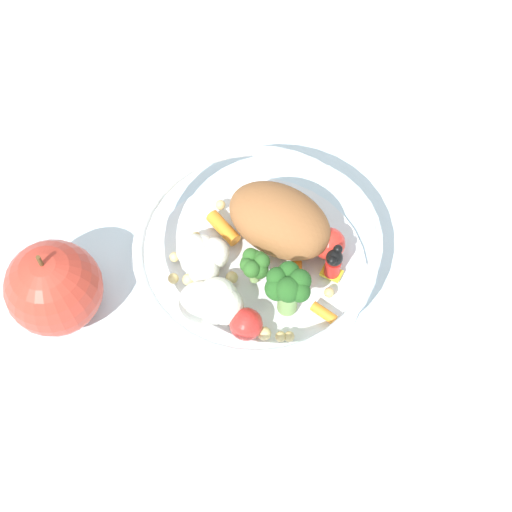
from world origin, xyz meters
The scene contains 4 objects.
ground_plane centered at (0.00, 0.00, 0.00)m, with size 2.40×2.40×0.00m, color silver.
food_container centered at (-0.02, -0.01, 0.03)m, with size 0.21×0.21×0.07m.
loose_apple centered at (-0.09, 0.15, 0.04)m, with size 0.08×0.08×0.09m.
folded_napkin centered at (0.19, -0.13, 0.00)m, with size 0.12×0.13×0.01m, color white.
Camera 1 is at (-0.34, -0.07, 0.60)m, focal length 52.21 mm.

